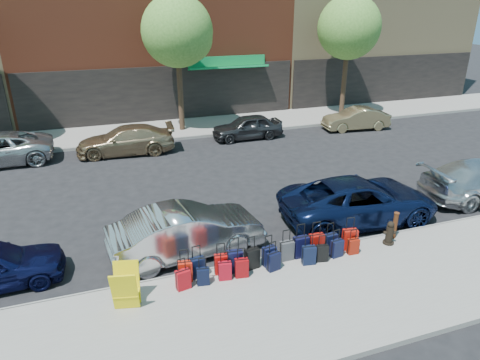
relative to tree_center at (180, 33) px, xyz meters
name	(u,v)px	position (x,y,z in m)	size (l,w,h in m)	color
ground	(221,199)	(-0.64, -9.50, -5.41)	(120.00, 120.00, 0.00)	black
sidewalk_near	(296,302)	(-0.64, -16.00, -5.34)	(60.00, 4.00, 0.15)	gray
sidewalk_far	(172,129)	(-0.64, 0.50, -5.34)	(60.00, 4.00, 0.15)	gray
curb_near	(266,260)	(-0.64, -13.98, -5.34)	(60.00, 0.08, 0.15)	gray
curb_far	(179,139)	(-0.64, -1.52, -5.34)	(60.00, 0.08, 0.15)	gray
tree_center	(180,33)	(0.00, 0.00, 0.00)	(3.80, 3.80, 7.27)	black
tree_right	(351,29)	(10.50, 0.00, 0.00)	(3.80, 3.80, 7.27)	black
suitcase_front_0	(185,271)	(-3.08, -14.31, -4.97)	(0.41, 0.26, 0.92)	#B41B0B
suitcase_front_1	(198,268)	(-2.72, -14.25, -4.97)	(0.40, 0.25, 0.93)	black
suitcase_front_2	(221,264)	(-2.07, -14.29, -4.98)	(0.40, 0.25, 0.90)	#AC0C0B
suitcase_front_3	(235,261)	(-1.71, -14.33, -4.94)	(0.44, 0.27, 1.02)	black
suitcase_front_4	(252,259)	(-1.21, -14.33, -4.96)	(0.43, 0.28, 0.96)	black
suitcase_front_5	(269,256)	(-0.69, -14.34, -4.98)	(0.41, 0.26, 0.91)	black
suitcase_front_6	(287,250)	(-0.12, -14.26, -4.97)	(0.39, 0.22, 0.93)	#38393D
suitcase_front_7	(301,247)	(0.33, -14.25, -4.94)	(0.43, 0.24, 1.03)	black
suitcase_front_8	(316,244)	(0.82, -14.27, -4.94)	(0.43, 0.25, 1.02)	maroon
suitcase_front_9	(330,242)	(1.29, -14.26, -4.98)	(0.39, 0.25, 0.90)	black
suitcase_front_10	(350,239)	(1.89, -14.34, -4.94)	(0.45, 0.29, 1.01)	#A8130A
suitcase_back_0	(183,280)	(-3.20, -14.62, -4.99)	(0.39, 0.27, 0.87)	#9D0A12
suitcase_back_1	(203,276)	(-2.67, -14.61, -5.02)	(0.35, 0.23, 0.77)	black
suitcase_back_2	(225,271)	(-2.06, -14.58, -5.01)	(0.37, 0.25, 0.82)	#9E0A19
suitcase_back_3	(242,268)	(-1.61, -14.61, -5.00)	(0.38, 0.26, 0.85)	maroon
suitcase_back_5	(273,261)	(-0.68, -14.61, -4.99)	(0.39, 0.28, 0.86)	black
suitcase_back_7	(309,255)	(0.38, -14.65, -4.99)	(0.40, 0.27, 0.88)	black
suitcase_back_8	(322,253)	(0.80, -14.65, -5.01)	(0.36, 0.25, 0.80)	black
suitcase_back_9	(337,248)	(1.31, -14.58, -5.00)	(0.38, 0.25, 0.85)	black
suitcase_back_10	(353,246)	(1.85, -14.61, -5.02)	(0.33, 0.20, 0.77)	maroon
fire_hydrant	(390,233)	(3.20, -14.47, -4.92)	(0.38, 0.34, 0.75)	black
bollard	(395,225)	(3.56, -14.24, -4.81)	(0.16, 0.16, 0.87)	#38190C
display_rack	(126,287)	(-4.62, -14.85, -4.72)	(0.74, 0.79, 1.09)	yellow
car_near_1	(187,231)	(-2.67, -12.79, -4.66)	(1.59, 4.55, 1.50)	silver
car_near_2	(359,200)	(3.31, -12.61, -4.66)	(2.48, 5.39, 1.50)	#0D183D
car_far_1	(126,140)	(-3.54, -2.84, -4.73)	(1.91, 4.71, 1.37)	#9D8360
car_far_2	(247,127)	(2.97, -2.44, -4.76)	(1.54, 3.83, 1.31)	#2F2F31
car_far_3	(356,119)	(9.59, -2.83, -4.78)	(1.34, 3.85, 1.27)	tan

